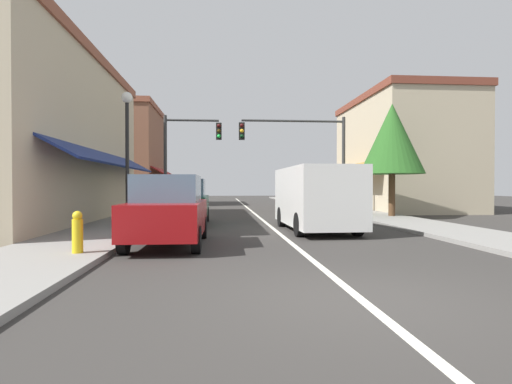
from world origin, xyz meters
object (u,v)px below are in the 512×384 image
object	(u,v)px
traffic_signal_left_corner	(185,149)
tree_right_near	(392,139)
van_in_lane	(315,197)
traffic_signal_mast_arm	(305,146)
parked_car_nearest_left	(168,211)
street_lamp_left_near	(127,137)
fire_hydrant	(77,232)
parked_car_second_left	(185,202)

from	to	relation	value
traffic_signal_left_corner	tree_right_near	bearing A→B (deg)	-22.40
van_in_lane	traffic_signal_mast_arm	world-z (taller)	traffic_signal_mast_arm
parked_car_nearest_left	street_lamp_left_near	world-z (taller)	street_lamp_left_near
van_in_lane	traffic_signal_mast_arm	xyz separation A→B (m)	(1.37, 8.24, 2.49)
fire_hydrant	traffic_signal_mast_arm	bearing A→B (deg)	60.23
street_lamp_left_near	tree_right_near	bearing A→B (deg)	22.47
parked_car_second_left	street_lamp_left_near	world-z (taller)	street_lamp_left_near
parked_car_second_left	tree_right_near	distance (m)	9.93
street_lamp_left_near	van_in_lane	bearing A→B (deg)	-2.86
parked_car_nearest_left	traffic_signal_left_corner	distance (m)	12.29
tree_right_near	parked_car_nearest_left	bearing A→B (deg)	-139.17
van_in_lane	tree_right_near	bearing A→B (deg)	44.48
traffic_signal_mast_arm	fire_hydrant	size ratio (longest dim) A/B	6.63
traffic_signal_mast_arm	tree_right_near	size ratio (longest dim) A/B	1.09
parked_car_nearest_left	traffic_signal_left_corner	bearing A→B (deg)	93.68
parked_car_second_left	traffic_signal_mast_arm	xyz separation A→B (m)	(5.92, 5.66, 2.76)
parked_car_second_left	traffic_signal_mast_arm	distance (m)	8.64
traffic_signal_left_corner	tree_right_near	xyz separation A→B (m)	(9.80, -4.04, 0.16)
parked_car_second_left	traffic_signal_mast_arm	size ratio (longest dim) A/B	0.71
parked_car_nearest_left	street_lamp_left_near	bearing A→B (deg)	118.01
parked_car_second_left	tree_right_near	xyz separation A→B (m)	(9.27, 2.26, 2.78)
parked_car_second_left	street_lamp_left_near	distance (m)	3.61
traffic_signal_left_corner	street_lamp_left_near	distance (m)	8.65
traffic_signal_left_corner	tree_right_near	distance (m)	10.60
van_in_lane	parked_car_second_left	bearing A→B (deg)	149.12
traffic_signal_left_corner	tree_right_near	world-z (taller)	tree_right_near
parked_car_second_left	traffic_signal_left_corner	size ratio (longest dim) A/B	0.78
parked_car_second_left	fire_hydrant	distance (m)	7.62
van_in_lane	traffic_signal_mast_arm	distance (m)	8.72
parked_car_second_left	traffic_signal_mast_arm	bearing A→B (deg)	43.46
van_in_lane	fire_hydrant	world-z (taller)	van_in_lane
parked_car_nearest_left	traffic_signal_left_corner	xyz separation A→B (m)	(-0.60, 11.99, 2.63)
parked_car_nearest_left	fire_hydrant	bearing A→B (deg)	-132.22
tree_right_near	fire_hydrant	size ratio (longest dim) A/B	6.09
parked_car_nearest_left	parked_car_second_left	size ratio (longest dim) A/B	1.00
van_in_lane	traffic_signal_left_corner	bearing A→B (deg)	118.49
parked_car_nearest_left	fire_hydrant	distance (m)	2.43
parked_car_nearest_left	traffic_signal_mast_arm	bearing A→B (deg)	63.53
parked_car_second_left	street_lamp_left_near	size ratio (longest dim) A/B	0.89
parked_car_second_left	van_in_lane	bearing A→B (deg)	-29.79
van_in_lane	tree_right_near	distance (m)	7.21
parked_car_nearest_left	van_in_lane	bearing A→B (deg)	35.51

